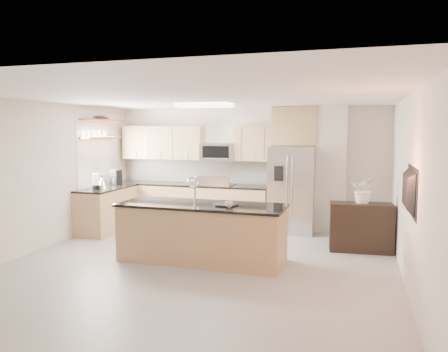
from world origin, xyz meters
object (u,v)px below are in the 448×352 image
(refrigerator, at_px, (292,189))
(platter, at_px, (225,204))
(kettle, at_px, (102,183))
(blender, at_px, (96,183))
(credenza, at_px, (361,227))
(television, at_px, (405,191))
(cup, at_px, (229,204))
(range, at_px, (217,205))
(flower_vase, at_px, (364,182))
(island, at_px, (202,232))
(bowl, at_px, (102,117))
(coffee_maker, at_px, (116,178))
(microwave, at_px, (218,152))

(refrigerator, distance_m, platter, 2.53)
(refrigerator, xyz_separation_m, kettle, (-3.68, -1.25, 0.15))
(blender, bearing_deg, credenza, 3.42)
(television, bearing_deg, refrigerator, 31.04)
(cup, xyz_separation_m, kettle, (-3.09, 1.36, 0.07))
(cup, xyz_separation_m, television, (2.44, -0.46, 0.37))
(range, height_order, flower_vase, flower_vase)
(flower_vase, bearing_deg, island, -151.44)
(blender, height_order, flower_vase, flower_vase)
(range, distance_m, flower_vase, 3.34)
(kettle, bearing_deg, range, 32.69)
(refrigerator, relative_size, credenza, 1.68)
(refrigerator, xyz_separation_m, flower_vase, (1.39, -1.09, 0.32))
(range, bearing_deg, credenza, -20.76)
(platter, height_order, bowl, bowl)
(range, distance_m, cup, 2.91)
(credenza, xyz_separation_m, platter, (-2.07, -1.33, 0.52))
(island, distance_m, coffee_maker, 3.29)
(range, relative_size, coffee_maker, 3.48)
(cup, relative_size, blender, 0.37)
(microwave, distance_m, cup, 3.06)
(credenza, bearing_deg, range, 154.24)
(credenza, xyz_separation_m, flower_vase, (0.03, 0.01, 0.79))
(coffee_maker, bearing_deg, bowl, -123.87)
(refrigerator, relative_size, television, 1.65)
(coffee_maker, distance_m, bowl, 1.34)
(coffee_maker, height_order, flower_vase, flower_vase)
(microwave, relative_size, platter, 1.91)
(island, relative_size, credenza, 2.55)
(platter, distance_m, kettle, 3.21)
(platter, bearing_deg, blender, 161.26)
(television, bearing_deg, microwave, 47.25)
(blender, height_order, coffee_maker, coffee_maker)
(refrigerator, height_order, kettle, refrigerator)
(cup, distance_m, television, 2.51)
(coffee_maker, distance_m, television, 6.13)
(cup, height_order, platter, cup)
(bowl, bearing_deg, platter, -26.44)
(cup, bearing_deg, island, 160.93)
(coffee_maker, relative_size, bowl, 0.84)
(kettle, xyz_separation_m, television, (5.54, -1.82, 0.30))
(bowl, relative_size, television, 0.36)
(microwave, bearing_deg, television, -42.75)
(credenza, xyz_separation_m, bowl, (-5.27, 0.26, 1.96))
(platter, distance_m, flower_vase, 2.51)
(platter, xyz_separation_m, bowl, (-3.20, 1.59, 1.44))
(range, height_order, bowl, bowl)
(refrigerator, relative_size, flower_vase, 2.45)
(range, height_order, microwave, microwave)
(kettle, relative_size, television, 0.26)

